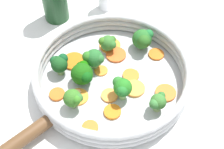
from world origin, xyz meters
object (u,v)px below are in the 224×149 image
carrot_slice_9 (57,94)px  broccoli_floret_5 (122,88)px  carrot_slice_1 (101,71)px  carrot_slice_7 (112,112)px  broccoli_floret_1 (158,102)px  broccoli_floret_4 (73,98)px  carrot_slice_10 (110,45)px  carrot_slice_0 (90,127)px  broccoli_floret_6 (82,73)px  broccoli_floret_7 (143,39)px  carrot_slice_3 (73,62)px  carrot_slice_8 (116,55)px  broccoli_floret_3 (108,43)px  mushroom_piece_0 (76,94)px  carrot_slice_11 (156,54)px  skillet (112,81)px  carrot_slice_6 (136,87)px  broccoli_floret_0 (59,63)px  carrot_slice_4 (110,95)px  carrot_slice_12 (78,97)px  carrot_slice_5 (131,75)px  carrot_slice_2 (166,93)px  broccoli_floret_2 (93,58)px

carrot_slice_9 → broccoli_floret_5: bearing=-152.6°
carrot_slice_1 → carrot_slice_7: (-0.07, 0.08, 0.00)m
broccoli_floret_1 → broccoli_floret_4: (0.14, 0.07, 0.00)m
carrot_slice_10 → carrot_slice_1: bearing=105.7°
carrot_slice_0 → broccoli_floret_6: broccoli_floret_6 is taller
carrot_slice_10 → broccoli_floret_7: size_ratio=0.99×
carrot_slice_3 → carrot_slice_8: same height
broccoli_floret_3 → mushroom_piece_0: size_ratio=1.80×
carrot_slice_11 → broccoli_floret_1: 0.14m
skillet → carrot_slice_11: size_ratio=8.88×
carrot_slice_3 → carrot_slice_6: bearing=-176.6°
carrot_slice_8 → broccoli_floret_6: (0.02, 0.09, 0.02)m
carrot_slice_11 → mushroom_piece_0: (0.09, 0.18, 0.00)m
carrot_slice_6 → carrot_slice_9: size_ratio=1.33×
carrot_slice_6 → broccoli_floret_6: bearing=20.6°
carrot_slice_11 → broccoli_floret_0: size_ratio=0.76×
broccoli_floret_3 → broccoli_floret_4: bearing=96.7°
carrot_slice_10 → broccoli_floret_7: 0.08m
carrot_slice_4 → carrot_slice_7: 0.04m
carrot_slice_4 → carrot_slice_1: bearing=-44.4°
broccoli_floret_5 → broccoli_floret_7: size_ratio=1.04×
broccoli_floret_1 → broccoli_floret_4: broccoli_floret_4 is taller
carrot_slice_12 → broccoli_floret_3: (0.01, -0.14, 0.02)m
carrot_slice_4 → broccoli_floret_1: 0.10m
carrot_slice_8 → mushroom_piece_0: mushroom_piece_0 is taller
skillet → carrot_slice_10: size_ratio=6.35×
skillet → carrot_slice_11: (-0.05, -0.11, 0.01)m
carrot_slice_11 → carrot_slice_6: bearing=91.0°
skillet → carrot_slice_4: carrot_slice_4 is taller
carrot_slice_3 → broccoli_floret_1: bearing=175.2°
carrot_slice_6 → broccoli_floret_7: 0.11m
carrot_slice_6 → carrot_slice_10: bearing=-36.1°
broccoli_floret_0 → broccoli_floret_4: (-0.07, 0.06, 0.00)m
carrot_slice_4 → carrot_slice_11: 0.15m
broccoli_floret_7 → broccoli_floret_5: bearing=100.1°
carrot_slice_0 → carrot_slice_3: carrot_slice_3 is taller
carrot_slice_4 → carrot_slice_3: bearing=-17.5°
carrot_slice_3 → carrot_slice_5: size_ratio=1.39×
broccoli_floret_5 → mushroom_piece_0: bearing=27.6°
carrot_slice_2 → carrot_slice_11: 0.10m
carrot_slice_1 → broccoli_floret_1: (-0.14, 0.03, 0.02)m
carrot_slice_4 → carrot_slice_11: bearing=-103.0°
carrot_slice_3 → carrot_slice_4: size_ratio=1.44×
broccoli_floret_2 → broccoli_floret_7: bearing=-121.1°
carrot_slice_11 → broccoli_floret_0: 0.21m
carrot_slice_4 → carrot_slice_5: same height
carrot_slice_2 → mushroom_piece_0: 0.17m
carrot_slice_8 → carrot_slice_11: size_ratio=1.30×
carrot_slice_1 → mushroom_piece_0: mushroom_piece_0 is taller
carrot_slice_5 → broccoli_floret_3: size_ratio=0.86×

